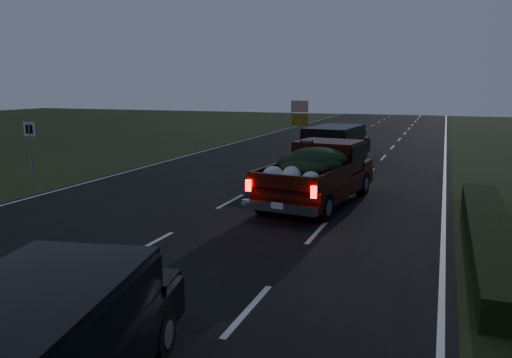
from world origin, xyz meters
The scene contains 7 objects.
ground centered at (0.00, 0.00, 0.00)m, with size 120.00×120.00×0.00m, color black.
road_asphalt centered at (0.00, 0.00, 0.01)m, with size 14.00×120.00×0.02m, color black.
hedge_row centered at (7.80, 3.00, 0.30)m, with size 1.00×10.00×0.60m, color black.
route_sign centered at (-8.50, 5.00, 1.66)m, with size 0.55×0.08×2.50m.
pickup_truck centered at (2.80, 5.83, 1.13)m, with size 2.85×5.97×3.02m.
lead_suv centered at (1.53, 14.59, 1.16)m, with size 2.73×5.51×1.53m.
rear_suv centered at (2.45, -6.15, 1.03)m, with size 2.91×5.05×1.36m.
Camera 1 is at (6.58, -10.04, 3.85)m, focal length 35.00 mm.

